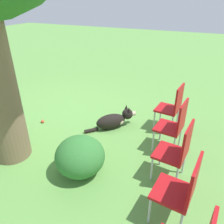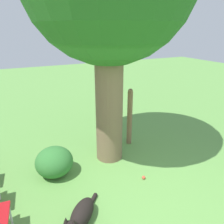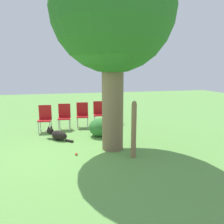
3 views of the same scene
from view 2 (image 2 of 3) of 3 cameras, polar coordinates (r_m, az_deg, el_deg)
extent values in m
plane|color=#609947|center=(4.31, 5.45, -19.16)|extent=(30.00, 30.00, 0.00)
cylinder|color=#7A6047|center=(4.57, -0.74, 3.47)|extent=(0.58, 0.58, 2.79)
ellipsoid|color=black|center=(3.68, -7.78, -24.77)|extent=(0.63, 0.65, 0.30)
ellipsoid|color=#C6B293|center=(3.59, -9.02, -26.74)|extent=(0.33, 0.33, 0.18)
cone|color=black|center=(3.27, -9.89, -26.56)|extent=(0.07, 0.07, 0.10)
cone|color=black|center=(3.32, -11.99, -25.94)|extent=(0.07, 0.07, 0.10)
cylinder|color=black|center=(4.03, -5.05, -21.90)|extent=(0.24, 0.25, 0.07)
cylinder|color=#846647|center=(5.44, 4.62, -1.67)|extent=(0.13, 0.13, 1.37)
sphere|color=#846647|center=(5.21, 4.85, 5.50)|extent=(0.12, 0.12, 0.12)
cylinder|color=#B7B7BC|center=(3.85, -24.98, -23.22)|extent=(0.03, 0.03, 0.41)
sphere|color=#E54C33|center=(4.52, 8.27, -16.56)|extent=(0.07, 0.07, 0.07)
ellipsoid|color=#337533|center=(4.59, -14.84, -12.45)|extent=(0.74, 0.74, 0.59)
camera|label=1|loc=(6.02, -35.77, 13.64)|focal=35.00mm
camera|label=3|loc=(7.96, 46.15, 10.50)|focal=35.00mm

